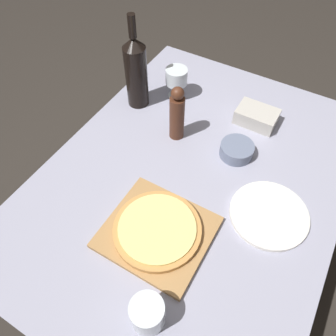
{
  "coord_description": "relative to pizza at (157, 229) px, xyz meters",
  "views": [
    {
      "loc": [
        0.26,
        -0.62,
        1.64
      ],
      "look_at": [
        -0.07,
        -0.05,
        0.79
      ],
      "focal_mm": 35.0,
      "sensor_mm": 36.0,
      "label": 1
    }
  ],
  "objects": [
    {
      "name": "pepper_mill",
      "position": [
        -0.15,
        0.39,
        0.08
      ],
      "size": [
        0.05,
        0.05,
        0.22
      ],
      "color": "#4C2819",
      "rests_on": "dining_table"
    },
    {
      "name": "food_container",
      "position": [
        0.08,
        0.6,
        -0.0
      ],
      "size": [
        0.15,
        0.11,
        0.06
      ],
      "color": "#BCB7AD",
      "rests_on": "dining_table"
    },
    {
      "name": "dinner_plate",
      "position": [
        0.27,
        0.23,
        -0.02
      ],
      "size": [
        0.25,
        0.25,
        0.01
      ],
      "color": "silver",
      "rests_on": "dining_table"
    },
    {
      "name": "wine_bottle",
      "position": [
        -0.38,
        0.47,
        0.12
      ],
      "size": [
        0.09,
        0.09,
        0.37
      ],
      "color": "black",
      "rests_on": "dining_table"
    },
    {
      "name": "pizza",
      "position": [
        0.0,
        0.0,
        0.0
      ],
      "size": [
        0.26,
        0.26,
        0.02
      ],
      "color": "#C68947",
      "rests_on": "cutting_board"
    },
    {
      "name": "ground_plane",
      "position": [
        -0.01,
        0.24,
        -0.76
      ],
      "size": [
        12.0,
        12.0,
        0.0
      ],
      "primitive_type": "plane",
      "color": "#2D2823"
    },
    {
      "name": "small_bowl",
      "position": [
        0.08,
        0.41,
        -0.01
      ],
      "size": [
        0.12,
        0.12,
        0.05
      ],
      "color": "slate",
      "rests_on": "dining_table"
    },
    {
      "name": "drinking_tumbler",
      "position": [
        0.1,
        -0.22,
        0.02
      ],
      "size": [
        0.09,
        0.09,
        0.1
      ],
      "color": "silver",
      "rests_on": "dining_table"
    },
    {
      "name": "cutting_board",
      "position": [
        -0.0,
        0.0,
        -0.02
      ],
      "size": [
        0.31,
        0.28,
        0.02
      ],
      "color": "#A87A47",
      "rests_on": "dining_table"
    },
    {
      "name": "wine_glass",
      "position": [
        -0.26,
        0.59,
        0.06
      ],
      "size": [
        0.09,
        0.09,
        0.13
      ],
      "color": "silver",
      "rests_on": "dining_table"
    },
    {
      "name": "dining_table",
      "position": [
        -0.01,
        0.24,
        -0.12
      ],
      "size": [
        0.96,
        1.3,
        0.73
      ],
      "color": "#9393A8",
      "rests_on": "ground_plane"
    }
  ]
}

